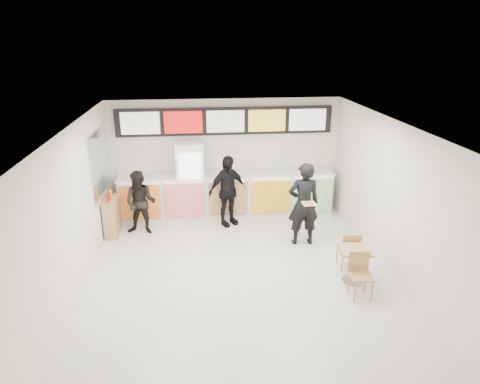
{
  "coord_description": "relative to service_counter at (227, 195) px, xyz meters",
  "views": [
    {
      "loc": [
        -0.81,
        -7.37,
        4.5
      ],
      "look_at": [
        0.13,
        1.2,
        1.33
      ],
      "focal_mm": 32.0,
      "sensor_mm": 36.0,
      "label": 1
    }
  ],
  "objects": [
    {
      "name": "customer_mid",
      "position": [
        -0.04,
        -0.6,
        0.32
      ],
      "size": [
        1.13,
        0.89,
        1.79
      ],
      "primitive_type": "imported",
      "rotation": [
        0.0,
        0.0,
        0.5
      ],
      "color": "black",
      "rests_on": "floor"
    },
    {
      "name": "cafe_table",
      "position": [
        2.15,
        -3.53,
        -0.09
      ],
      "size": [
        0.62,
        1.45,
        0.83
      ],
      "rotation": [
        0.0,
        0.0,
        -0.11
      ],
      "color": "tan",
      "rests_on": "floor"
    },
    {
      "name": "wall_right",
      "position": [
        3.0,
        -3.09,
        0.93
      ],
      "size": [
        0.0,
        7.0,
        7.0
      ],
      "primitive_type": "plane",
      "rotation": [
        1.57,
        0.0,
        -1.57
      ],
      "color": "silver",
      "rests_on": "floor"
    },
    {
      "name": "floor",
      "position": [
        -0.0,
        -3.09,
        -0.57
      ],
      "size": [
        7.0,
        7.0,
        0.0
      ],
      "primitive_type": "plane",
      "color": "beige",
      "rests_on": "ground"
    },
    {
      "name": "wall_back",
      "position": [
        -0.0,
        0.41,
        0.93
      ],
      "size": [
        6.0,
        0.0,
        6.0
      ],
      "primitive_type": "plane",
      "rotation": [
        1.57,
        0.0,
        0.0
      ],
      "color": "silver",
      "rests_on": "floor"
    },
    {
      "name": "service_counter",
      "position": [
        0.0,
        0.0,
        0.0
      ],
      "size": [
        5.56,
        0.77,
        1.14
      ],
      "color": "silver",
      "rests_on": "floor"
    },
    {
      "name": "customer_left",
      "position": [
        -2.12,
        -0.88,
        0.2
      ],
      "size": [
        0.86,
        0.73,
        1.55
      ],
      "primitive_type": "imported",
      "rotation": [
        0.0,
        0.0,
        -0.2
      ],
      "color": "black",
      "rests_on": "floor"
    },
    {
      "name": "mirror_panel",
      "position": [
        -2.99,
        -0.64,
        1.18
      ],
      "size": [
        0.01,
        2.0,
        1.5
      ],
      "primitive_type": "cube",
      "color": "#B2B7BF",
      "rests_on": "wall_left"
    },
    {
      "name": "customer_main",
      "position": [
        1.57,
        -1.82,
        0.39
      ],
      "size": [
        0.7,
        0.46,
        1.92
      ],
      "primitive_type": "imported",
      "rotation": [
        0.0,
        0.0,
        3.14
      ],
      "color": "black",
      "rests_on": "floor"
    },
    {
      "name": "drinks_fridge",
      "position": [
        -0.93,
        0.02,
        0.43
      ],
      "size": [
        0.7,
        0.67,
        2.0
      ],
      "color": "white",
      "rests_on": "floor"
    },
    {
      "name": "wall_left",
      "position": [
        -3.0,
        -3.09,
        0.93
      ],
      "size": [
        0.0,
        7.0,
        7.0
      ],
      "primitive_type": "plane",
      "rotation": [
        1.57,
        0.0,
        1.57
      ],
      "color": "silver",
      "rests_on": "floor"
    },
    {
      "name": "ceiling",
      "position": [
        -0.0,
        -3.09,
        2.43
      ],
      "size": [
        7.0,
        7.0,
        0.0
      ],
      "primitive_type": "plane",
      "rotation": [
        3.14,
        0.0,
        0.0
      ],
      "color": "white",
      "rests_on": "wall_back"
    },
    {
      "name": "menu_board",
      "position": [
        0.0,
        0.32,
        1.88
      ],
      "size": [
        5.5,
        0.14,
        0.7
      ],
      "color": "black",
      "rests_on": "wall_back"
    },
    {
      "name": "condiment_ledge",
      "position": [
        -2.82,
        -0.86,
        -0.11
      ],
      "size": [
        0.33,
        0.8,
        1.07
      ],
      "color": "tan",
      "rests_on": "floor"
    },
    {
      "name": "pizza_slice",
      "position": [
        1.57,
        -2.27,
        0.58
      ],
      "size": [
        0.36,
        0.36,
        0.02
      ],
      "color": "beige",
      "rests_on": "customer_main"
    }
  ]
}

